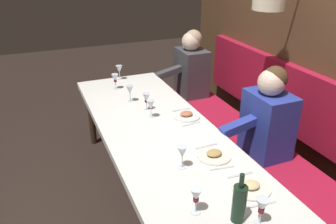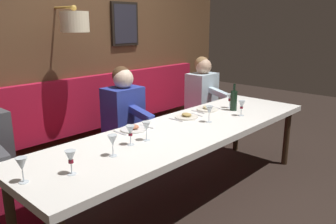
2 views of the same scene
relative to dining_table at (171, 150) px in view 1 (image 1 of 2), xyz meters
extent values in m
plane|color=black|center=(0.00, 0.00, -0.68)|extent=(12.00, 12.00, 0.00)
cube|color=silver|center=(0.00, 0.00, 0.03)|extent=(0.90, 3.22, 0.06)
cylinder|color=#352416|center=(-0.35, 1.51, -0.34)|extent=(0.07, 0.07, 0.68)
cylinder|color=#352416|center=(0.35, 1.51, -0.34)|extent=(0.07, 0.07, 0.68)
cube|color=maroon|center=(0.89, 0.00, -0.46)|extent=(0.52, 3.42, 0.45)
cube|color=maroon|center=(1.39, 0.00, 0.09)|extent=(0.10, 3.42, 0.64)
cube|color=#283893|center=(0.89, 0.00, 0.05)|extent=(0.30, 0.40, 0.56)
sphere|color=beige|center=(0.87, 0.00, 0.43)|extent=(0.22, 0.22, 0.22)
sphere|color=#4C331E|center=(0.90, 0.00, 0.46)|extent=(0.20, 0.20, 0.20)
cube|color=#283893|center=(0.60, 0.00, 0.09)|extent=(0.33, 0.09, 0.14)
cube|color=#3D3D42|center=(0.89, 1.47, 0.05)|extent=(0.30, 0.40, 0.56)
sphere|color=beige|center=(0.87, 1.47, 0.43)|extent=(0.22, 0.22, 0.22)
sphere|color=tan|center=(0.90, 1.47, 0.46)|extent=(0.20, 0.20, 0.20)
cube|color=#3D3D42|center=(0.60, 1.47, 0.09)|extent=(0.33, 0.09, 0.14)
cylinder|color=silver|center=(0.24, -0.68, 0.06)|extent=(0.24, 0.24, 0.01)
ellipsoid|color=#D1BC84|center=(0.24, -0.68, 0.09)|extent=(0.11, 0.09, 0.04)
cube|color=silver|center=(0.22, -0.83, 0.06)|extent=(0.17, 0.03, 0.01)
cube|color=silver|center=(0.26, -0.54, 0.06)|extent=(0.18, 0.03, 0.01)
cylinder|color=silver|center=(0.30, 0.37, 0.06)|extent=(0.24, 0.24, 0.01)
ellipsoid|color=#B76647|center=(0.30, 0.37, 0.09)|extent=(0.11, 0.09, 0.04)
cube|color=silver|center=(0.28, 0.22, 0.06)|extent=(0.17, 0.03, 0.01)
cube|color=silver|center=(0.32, 0.51, 0.06)|extent=(0.18, 0.02, 0.01)
cylinder|color=silver|center=(0.21, -0.28, 0.06)|extent=(0.24, 0.24, 0.01)
ellipsoid|color=#AD8E4C|center=(0.21, -0.28, 0.09)|extent=(0.11, 0.09, 0.04)
cube|color=silver|center=(0.19, -0.43, 0.06)|extent=(0.17, 0.04, 0.01)
cube|color=silver|center=(0.23, -0.14, 0.06)|extent=(0.18, 0.02, 0.01)
cylinder|color=silver|center=(0.01, 0.48, 0.06)|extent=(0.06, 0.06, 0.00)
cylinder|color=silver|center=(0.01, 0.48, 0.10)|extent=(0.01, 0.01, 0.07)
cone|color=silver|center=(0.01, 0.48, 0.18)|extent=(0.07, 0.07, 0.08)
cylinder|color=silver|center=(-0.10, 1.26, 0.06)|extent=(0.06, 0.06, 0.00)
cylinder|color=silver|center=(-0.10, 1.26, 0.10)|extent=(0.01, 0.01, 0.07)
cone|color=silver|center=(-0.10, 1.26, 0.18)|extent=(0.07, 0.07, 0.08)
cylinder|color=maroon|center=(-0.10, 1.26, 0.15)|extent=(0.03, 0.03, 0.02)
cylinder|color=silver|center=(-0.05, -0.31, 0.06)|extent=(0.06, 0.06, 0.00)
cylinder|color=silver|center=(-0.05, -0.31, 0.10)|extent=(0.01, 0.01, 0.07)
cone|color=silver|center=(-0.05, -0.31, 0.18)|extent=(0.07, 0.07, 0.08)
cylinder|color=silver|center=(0.01, 1.52, 0.06)|extent=(0.06, 0.06, 0.00)
cylinder|color=silver|center=(0.01, 1.52, 0.10)|extent=(0.01, 0.01, 0.07)
cone|color=silver|center=(0.01, 1.52, 0.18)|extent=(0.07, 0.07, 0.08)
cylinder|color=silver|center=(0.12, -0.94, 0.06)|extent=(0.06, 0.06, 0.00)
cylinder|color=silver|center=(0.12, -0.94, 0.10)|extent=(0.01, 0.01, 0.07)
cone|color=silver|center=(0.12, -0.94, 0.18)|extent=(0.07, 0.07, 0.08)
cylinder|color=maroon|center=(0.12, -0.94, 0.15)|extent=(0.03, 0.03, 0.03)
cylinder|color=silver|center=(0.03, 0.64, 0.06)|extent=(0.06, 0.06, 0.00)
cylinder|color=silver|center=(0.03, 0.64, 0.10)|extent=(0.01, 0.01, 0.07)
cone|color=silver|center=(0.03, 0.64, 0.18)|extent=(0.07, 0.07, 0.08)
cylinder|color=maroon|center=(0.03, 0.64, 0.14)|extent=(0.03, 0.03, 0.02)
cylinder|color=silver|center=(-0.16, -0.73, 0.06)|extent=(0.06, 0.06, 0.00)
cylinder|color=silver|center=(-0.16, -0.73, 0.10)|extent=(0.01, 0.01, 0.07)
cone|color=silver|center=(-0.16, -0.73, 0.18)|extent=(0.07, 0.07, 0.08)
cylinder|color=maroon|center=(-0.16, -0.73, 0.15)|extent=(0.03, 0.03, 0.02)
cylinder|color=silver|center=(-0.05, 0.88, 0.06)|extent=(0.06, 0.06, 0.00)
cylinder|color=silver|center=(-0.05, 0.88, 0.10)|extent=(0.01, 0.01, 0.07)
cone|color=silver|center=(-0.05, 0.88, 0.18)|extent=(0.07, 0.07, 0.08)
cylinder|color=black|center=(0.02, -0.87, 0.17)|extent=(0.08, 0.08, 0.22)
cylinder|color=black|center=(0.02, -0.87, 0.32)|extent=(0.03, 0.03, 0.08)
camera|label=1|loc=(-0.86, -2.03, 1.37)|focal=36.14mm
camera|label=2|loc=(-1.93, 2.31, 1.01)|focal=36.13mm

